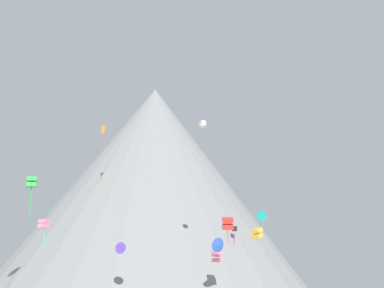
% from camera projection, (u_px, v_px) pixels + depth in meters
% --- Properties ---
extents(rock_massif, '(97.17, 97.17, 51.49)m').
position_uv_depth(rock_massif, '(152.00, 190.00, 109.50)').
color(rock_massif, slate).
rests_on(rock_massif, ground_plane).
extents(kite_red_low, '(1.43, 1.54, 3.57)m').
position_uv_depth(kite_red_low, '(228.00, 223.00, 60.39)').
color(kite_red_low, red).
extents(kite_gold_low, '(1.55, 1.54, 1.42)m').
position_uv_depth(kite_gold_low, '(257.00, 233.00, 57.01)').
color(kite_gold_low, gold).
extents(kite_blue_low, '(2.30, 1.80, 2.21)m').
position_uv_depth(kite_blue_low, '(218.00, 245.00, 68.29)').
color(kite_blue_low, blue).
extents(kite_rainbow_low, '(1.63, 1.61, 1.50)m').
position_uv_depth(kite_rainbow_low, '(217.00, 257.00, 71.15)').
color(kite_rainbow_low, '#E5668C').
extents(kite_black_low, '(0.84, 0.83, 5.30)m').
position_uv_depth(kite_black_low, '(235.00, 230.00, 83.73)').
color(kite_black_low, black).
extents(kite_green_mid, '(1.28, 1.26, 4.69)m').
position_uv_depth(kite_green_mid, '(32.00, 183.00, 50.24)').
color(kite_green_mid, green).
extents(kite_teal_mid, '(1.95, 1.38, 2.06)m').
position_uv_depth(kite_teal_mid, '(262.00, 216.00, 89.59)').
color(kite_teal_mid, teal).
extents(kite_white_high, '(0.99, 1.02, 0.88)m').
position_uv_depth(kite_white_high, '(203.00, 124.00, 69.63)').
color(kite_white_high, white).
extents(kite_orange_high, '(0.63, 0.64, 3.37)m').
position_uv_depth(kite_orange_high, '(103.00, 131.00, 88.10)').
color(kite_orange_high, orange).
extents(kite_yellow_mid, '(1.64, 2.09, 2.08)m').
position_uv_depth(kite_yellow_mid, '(106.00, 191.00, 90.01)').
color(kite_yellow_mid, yellow).
extents(kite_pink_low, '(1.43, 1.45, 3.67)m').
position_uv_depth(kite_pink_low, '(44.00, 223.00, 59.51)').
color(kite_pink_low, pink).
extents(kite_violet_low, '(0.38, 0.95, 4.26)m').
position_uv_depth(kite_violet_low, '(148.00, 239.00, 87.36)').
color(kite_violet_low, purple).
extents(kite_indigo_low, '(1.78, 1.12, 1.73)m').
position_uv_depth(kite_indigo_low, '(121.00, 248.00, 67.62)').
color(kite_indigo_low, '#5138B2').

